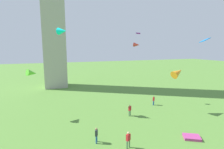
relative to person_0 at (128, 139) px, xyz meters
name	(u,v)px	position (x,y,z in m)	size (l,w,h in m)	color
person_0	(128,139)	(0.00, 0.00, 0.00)	(0.54, 0.46, 1.80)	#51754C
person_1	(96,134)	(-2.78, 2.17, -0.05)	(0.41, 0.51, 1.71)	#235693
person_2	(130,110)	(3.94, 7.54, -0.02)	(0.53, 0.48, 1.76)	#51754C
person_3	(154,100)	(10.22, 10.49, -0.09)	(0.48, 0.47, 1.64)	#235693
kite_flying_0	(137,45)	(12.82, 21.98, 10.01)	(1.74, 1.83, 1.11)	#EF4038
kite_flying_1	(32,73)	(-9.58, 12.17, 5.66)	(1.83, 1.63, 1.26)	#59CA2F
kite_flying_2	(138,33)	(8.75, 14.10, 11.96)	(1.00, 0.91, 0.27)	purple
kite_flying_3	(178,73)	(11.87, 6.65, 5.39)	(2.39, 1.61, 1.97)	orange
kite_flying_4	(62,31)	(-5.02, 12.81, 11.78)	(1.84, 1.86, 1.09)	#0AF1E8
kite_flying_5	(205,40)	(18.42, 7.82, 10.60)	(1.60, 1.24, 0.91)	blue
kite_bundle_0	(192,137)	(7.65, -0.87, -0.87)	(1.80, 1.34, 0.30)	#AA397C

